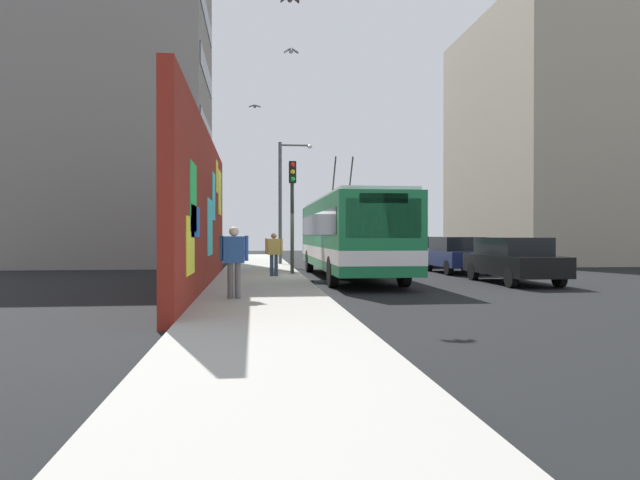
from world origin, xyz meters
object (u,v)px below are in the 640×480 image
object	(u,v)px
parked_car_red	(391,248)
traffic_light	(292,198)
parked_car_silver	(419,250)
pedestrian_midblock	(274,251)
parked_car_black	(513,259)
street_lamp	(284,194)
parked_car_navy	(457,254)
city_bus	(349,234)
pedestrian_near_wall	(234,256)

from	to	relation	value
parked_car_red	traffic_light	distance (m)	15.96
parked_car_silver	traffic_light	bearing A→B (deg)	136.30
pedestrian_midblock	parked_car_black	bearing A→B (deg)	-106.82
traffic_light	street_lamp	size ratio (longest dim) A/B	0.68
parked_car_silver	parked_car_navy	bearing A→B (deg)	180.00
traffic_light	parked_car_silver	bearing A→B (deg)	-43.70
parked_car_navy	parked_car_red	world-z (taller)	same
pedestrian_midblock	parked_car_red	bearing A→B (deg)	-28.38
parked_car_silver	traffic_light	size ratio (longest dim) A/B	1.05
parked_car_black	street_lamp	size ratio (longest dim) A/B	0.73
street_lamp	parked_car_red	bearing A→B (deg)	-50.90
city_bus	parked_car_navy	distance (m)	5.79
parked_car_silver	pedestrian_near_wall	size ratio (longest dim) A/B	2.71
pedestrian_midblock	parked_car_silver	bearing A→B (deg)	-42.94
parked_car_black	parked_car_navy	xyz separation A→B (m)	(5.38, 0.00, -0.00)
pedestrian_near_wall	pedestrian_midblock	bearing A→B (deg)	-9.32
city_bus	parked_car_navy	bearing A→B (deg)	-65.38
city_bus	pedestrian_midblock	distance (m)	3.02
parked_car_black	city_bus	bearing A→B (deg)	60.04
traffic_light	parked_car_red	bearing A→B (deg)	-27.73
pedestrian_near_wall	parked_car_navy	bearing A→B (deg)	-42.12
pedestrian_near_wall	parked_car_black	bearing A→B (deg)	-62.17
parked_car_red	pedestrian_midblock	world-z (taller)	pedestrian_midblock
city_bus	pedestrian_midblock	bearing A→B (deg)	100.70
parked_car_navy	street_lamp	xyz separation A→B (m)	(6.18, 7.24, 3.03)
parked_car_navy	pedestrian_midblock	world-z (taller)	pedestrian_midblock
city_bus	street_lamp	bearing A→B (deg)	13.42
parked_car_navy	parked_car_red	size ratio (longest dim) A/B	0.86
city_bus	pedestrian_near_wall	xyz separation A→B (m)	(-7.91, 4.11, -0.56)
parked_car_black	traffic_light	xyz separation A→B (m)	(3.46, 7.35, 2.26)
pedestrian_near_wall	traffic_light	world-z (taller)	traffic_light
parked_car_navy	pedestrian_near_wall	xyz separation A→B (m)	(-10.30, 9.31, 0.33)
pedestrian_near_wall	traffic_light	size ratio (longest dim) A/B	0.39
city_bus	parked_car_navy	xyz separation A→B (m)	(2.38, -5.20, -0.89)
pedestrian_midblock	traffic_light	size ratio (longest dim) A/B	0.36
parked_car_black	parked_car_red	size ratio (longest dim) A/B	0.99
parked_car_red	pedestrian_near_wall	xyz separation A→B (m)	(-22.36, 9.31, 0.33)
city_bus	traffic_light	world-z (taller)	city_bus
city_bus	parked_car_silver	world-z (taller)	city_bus
traffic_light	parked_car_navy	bearing A→B (deg)	-75.38
parked_car_silver	pedestrian_midblock	xyz separation A→B (m)	(-8.71, 8.10, 0.24)
parked_car_navy	traffic_light	bearing A→B (deg)	104.62
parked_car_silver	pedestrian_near_wall	world-z (taller)	pedestrian_near_wall
parked_car_black	parked_car_silver	bearing A→B (deg)	0.00
traffic_light	street_lamp	world-z (taller)	street_lamp
parked_car_silver	pedestrian_near_wall	xyz separation A→B (m)	(-16.07, 9.31, 0.32)
traffic_light	pedestrian_near_wall	bearing A→B (deg)	166.83
parked_car_black	pedestrian_near_wall	world-z (taller)	pedestrian_near_wall
parked_car_red	parked_car_silver	bearing A→B (deg)	-180.00
parked_car_black	parked_car_silver	size ratio (longest dim) A/B	1.01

